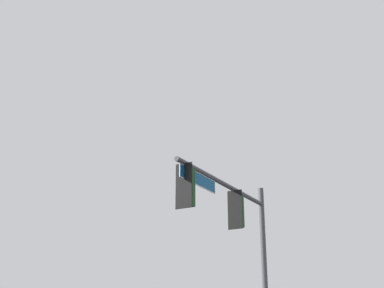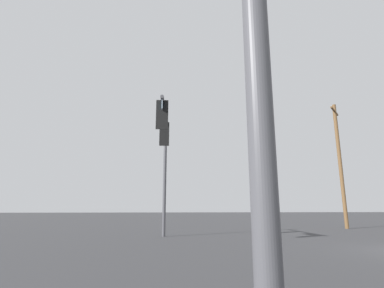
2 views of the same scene
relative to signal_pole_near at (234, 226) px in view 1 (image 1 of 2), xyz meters
name	(u,v)px [view 1 (image 1 of 2)]	position (x,y,z in m)	size (l,w,h in m)	color
signal_pole_near	(234,226)	(0.00, 0.00, 0.00)	(6.05, 1.27, 6.73)	#47474C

